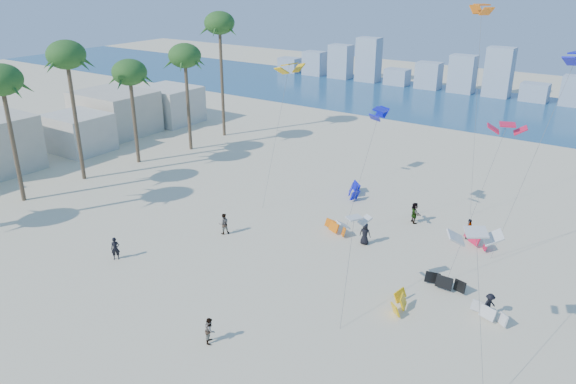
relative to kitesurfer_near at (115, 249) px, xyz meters
The scene contains 10 objects.
ground 9.05m from the kitesurfer_near, 45.01° to the right, with size 220.00×220.00×0.00m, color beige.
ocean 65.94m from the kitesurfer_near, 84.46° to the left, with size 220.00×220.00×0.00m, color navy.
kitesurfer_near is the anchor object (origin of this frame).
kitesurfer_mid 13.26m from the kitesurfer_near, 15.30° to the right, with size 0.80×0.62×1.65m, color gray.
kitesurfers_far 21.88m from the kitesurfer_near, 39.22° to the left, with size 27.71×12.51×1.88m.
grounded_kites 22.36m from the kitesurfer_near, 38.74° to the left, with size 19.81×18.65×1.08m.
flying_kites 29.57m from the kitesurfer_near, 40.84° to the left, with size 34.63×28.05×18.43m.
palm_row 21.79m from the kitesurfer_near, 148.67° to the left, with size 6.51×44.80×15.87m.
beachfront_buildings 30.96m from the kitesurfer_near, 152.14° to the left, with size 11.50×43.00×6.00m.
distant_skyline 75.84m from the kitesurfer_near, 86.08° to the left, with size 85.00×3.00×8.40m.
Camera 1 is at (25.73, -17.01, 20.76)m, focal length 34.53 mm.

